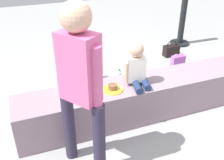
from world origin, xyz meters
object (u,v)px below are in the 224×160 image
at_px(gift_bag, 177,65).
at_px(handbag_black_leather, 171,50).
at_px(child_seated, 136,67).
at_px(adult_standing, 80,78).
at_px(cake_box_white, 74,101).
at_px(cake_plate, 113,88).
at_px(water_bottle_far_side, 119,76).
at_px(party_cup_red, 67,86).
at_px(water_bottle_near_gift, 99,72).

distance_m(gift_bag, handbag_black_leather, 0.66).
height_order(child_seated, handbag_black_leather, child_seated).
xyz_separation_m(child_seated, gift_bag, (1.08, 0.75, -0.51)).
distance_m(adult_standing, cake_box_white, 1.29).
bearing_deg(cake_box_white, gift_bag, 9.71).
xyz_separation_m(cake_plate, handbag_black_leather, (1.63, 1.38, -0.36)).
xyz_separation_m(water_bottle_far_side, cake_box_white, (-0.76, -0.36, -0.03)).
relative_size(water_bottle_far_side, party_cup_red, 1.92).
height_order(adult_standing, handbag_black_leather, adult_standing).
bearing_deg(water_bottle_near_gift, handbag_black_leather, 12.03).
bearing_deg(cake_box_white, handbag_black_leather, 24.40).
xyz_separation_m(water_bottle_near_gift, party_cup_red, (-0.52, -0.16, -0.04)).
xyz_separation_m(child_seated, cake_box_white, (-0.61, 0.46, -0.59)).
bearing_deg(cake_plate, handbag_black_leather, 40.10).
distance_m(gift_bag, water_bottle_near_gift, 1.20).
xyz_separation_m(child_seated, water_bottle_far_side, (0.15, 0.82, -0.56)).
bearing_deg(gift_bag, cake_box_white, -170.29).
relative_size(child_seated, cake_box_white, 1.71).
xyz_separation_m(gift_bag, water_bottle_far_side, (-0.93, 0.08, -0.06)).
height_order(party_cup_red, handbag_black_leather, handbag_black_leather).
bearing_deg(party_cup_red, cake_plate, -70.80).
xyz_separation_m(water_bottle_far_side, handbag_black_leather, (1.20, 0.52, 0.01)).
bearing_deg(cake_plate, water_bottle_near_gift, 79.25).
distance_m(child_seated, cake_box_white, 0.96).
bearing_deg(child_seated, handbag_black_leather, 44.93).
xyz_separation_m(gift_bag, cake_box_white, (-1.69, -0.29, -0.08)).
relative_size(party_cup_red, handbag_black_leather, 0.37).
bearing_deg(adult_standing, cake_box_white, 81.96).
height_order(cake_plate, gift_bag, cake_plate).
xyz_separation_m(cake_plate, gift_bag, (1.36, 0.78, -0.31)).
relative_size(gift_bag, water_bottle_near_gift, 1.62).
bearing_deg(water_bottle_near_gift, cake_plate, -100.75).
distance_m(cake_plate, gift_bag, 1.60).
xyz_separation_m(child_seated, water_bottle_near_gift, (-0.08, 1.04, -0.56)).
relative_size(adult_standing, cake_box_white, 5.36).
relative_size(water_bottle_far_side, cake_box_white, 0.72).
distance_m(water_bottle_far_side, handbag_black_leather, 1.31).
bearing_deg(gift_bag, cake_plate, -150.33).
bearing_deg(water_bottle_near_gift, water_bottle_far_side, -43.61).
xyz_separation_m(child_seated, cake_plate, (-0.29, -0.03, -0.19)).
height_order(adult_standing, cake_plate, adult_standing).
relative_size(water_bottle_near_gift, cake_box_white, 0.72).
distance_m(adult_standing, water_bottle_far_side, 1.79).
xyz_separation_m(cake_plate, water_bottle_far_side, (0.43, 0.85, -0.37)).
relative_size(cake_plate, water_bottle_far_side, 1.11).
distance_m(water_bottle_near_gift, water_bottle_far_side, 0.32).
bearing_deg(water_bottle_far_side, gift_bag, -4.64).
relative_size(adult_standing, gift_bag, 4.58).
distance_m(cake_plate, water_bottle_far_side, 1.02).
height_order(water_bottle_near_gift, party_cup_red, water_bottle_near_gift).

